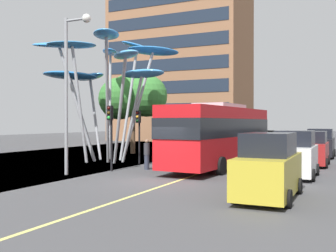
{
  "coord_description": "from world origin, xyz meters",
  "views": [
    {
      "loc": [
        8.44,
        -16.25,
        2.72
      ],
      "look_at": [
        -1.94,
        6.02,
        2.5
      ],
      "focal_mm": 42.49,
      "sensor_mm": 36.0,
      "label": 1
    }
  ],
  "objects": [
    {
      "name": "ground",
      "position": [
        -0.75,
        0.0,
        -0.05
      ],
      "size": [
        120.0,
        240.0,
        0.1
      ],
      "color": "#424244"
    },
    {
      "name": "red_bus",
      "position": [
        1.2,
        6.7,
        2.09
      ],
      "size": [
        3.46,
        11.62,
        3.83
      ],
      "color": "red",
      "rests_on": "ground"
    },
    {
      "name": "leaf_sculpture",
      "position": [
        -7.37,
        7.02,
        6.62
      ],
      "size": [
        10.09,
        9.93,
        8.89
      ],
      "color": "#9EA0A5",
      "rests_on": "ground"
    },
    {
      "name": "traffic_light_kerb_near",
      "position": [
        -3.72,
        2.29,
        2.64
      ],
      "size": [
        0.28,
        0.42,
        3.64
      ],
      "color": "black",
      "rests_on": "ground"
    },
    {
      "name": "traffic_light_kerb_far",
      "position": [
        -4.33,
        6.56,
        2.53
      ],
      "size": [
        0.28,
        0.42,
        3.49
      ],
      "color": "black",
      "rests_on": "ground"
    },
    {
      "name": "traffic_light_island_mid",
      "position": [
        -3.61,
        11.68,
        2.6
      ],
      "size": [
        0.28,
        0.42,
        3.58
      ],
      "color": "black",
      "rests_on": "ground"
    },
    {
      "name": "car_parked_near",
      "position": [
        5.72,
        -1.88,
        1.09
      ],
      "size": [
        1.95,
        4.47,
        2.35
      ],
      "color": "gold",
      "rests_on": "ground"
    },
    {
      "name": "car_parked_mid",
      "position": [
        5.84,
        4.19,
        1.08
      ],
      "size": [
        2.08,
        3.81,
        2.31
      ],
      "color": "silver",
      "rests_on": "ground"
    },
    {
      "name": "car_parked_far",
      "position": [
        6.12,
        10.11,
        1.02
      ],
      "size": [
        1.99,
        3.82,
        2.17
      ],
      "color": "maroon",
      "rests_on": "ground"
    },
    {
      "name": "car_side_street",
      "position": [
        6.16,
        16.73,
        1.05
      ],
      "size": [
        2.08,
        4.04,
        2.23
      ],
      "color": "black",
      "rests_on": "ground"
    },
    {
      "name": "street_lamp",
      "position": [
        -4.75,
        0.22,
        5.18
      ],
      "size": [
        1.61,
        0.44,
        8.2
      ],
      "color": "gray",
      "rests_on": "ground"
    },
    {
      "name": "tree_pavement_near",
      "position": [
        -8.96,
        13.76,
        4.98
      ],
      "size": [
        5.72,
        4.72,
        6.9
      ],
      "color": "brown",
      "rests_on": "ground"
    },
    {
      "name": "pedestrian",
      "position": [
        -2.35,
        3.98,
        0.88
      ],
      "size": [
        0.34,
        0.34,
        1.75
      ],
      "color": "#2D3342",
      "rests_on": "ground"
    },
    {
      "name": "backdrop_building",
      "position": [
        -15.4,
        39.53,
        12.42
      ],
      "size": [
        19.66,
        11.63,
        24.84
      ],
      "color": "#8E6042",
      "rests_on": "ground"
    }
  ]
}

